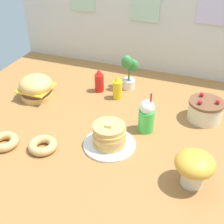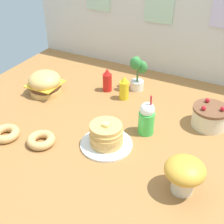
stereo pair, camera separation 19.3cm
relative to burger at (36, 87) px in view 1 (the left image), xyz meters
name	(u,v)px [view 1 (the left image)]	position (x,y,z in m)	size (l,w,h in m)	color
ground_plane	(99,131)	(0.61, -0.23, -0.10)	(2.33, 2.02, 0.02)	#9E6B38
back_wall	(144,23)	(0.61, 0.78, 0.33)	(2.33, 0.04, 0.83)	beige
burger	(36,87)	(0.00, 0.00, 0.00)	(0.25, 0.25, 0.18)	#DBA859
pancake_stack	(109,137)	(0.73, -0.35, -0.02)	(0.32, 0.32, 0.17)	white
layer_cake	(205,110)	(1.24, 0.15, -0.01)	(0.24, 0.24, 0.17)	beige
ketchup_bottle	(99,81)	(0.41, 0.26, 0.00)	(0.07, 0.07, 0.19)	red
mustard_bottle	(118,88)	(0.58, 0.20, 0.00)	(0.07, 0.07, 0.19)	yellow
cream_soda_cup	(146,116)	(0.89, -0.12, 0.03)	(0.10, 0.10, 0.28)	green
donut_pink_glaze	(4,141)	(0.12, -0.57, -0.06)	(0.18, 0.18, 0.05)	tan
donut_chocolate	(43,145)	(0.36, -0.52, -0.06)	(0.18, 0.18, 0.05)	tan
potted_plant	(129,71)	(0.61, 0.38, 0.07)	(0.14, 0.11, 0.29)	white
mushroom_stool	(194,166)	(1.24, -0.49, 0.04)	(0.21, 0.21, 0.20)	beige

